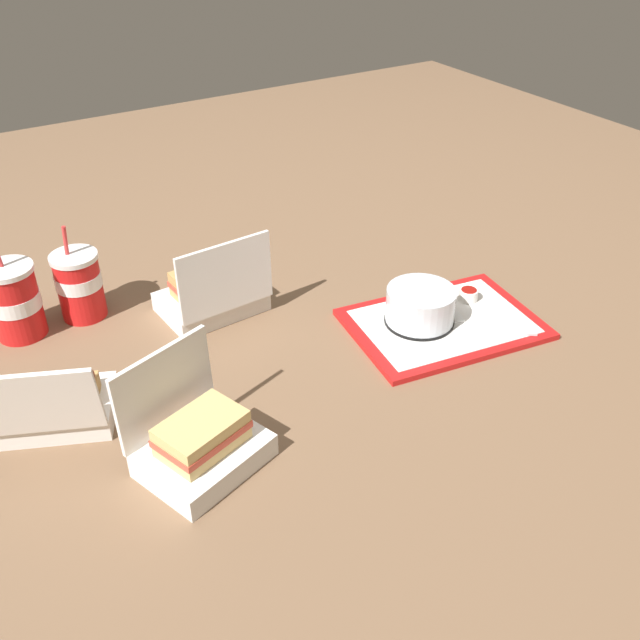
{
  "coord_description": "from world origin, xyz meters",
  "views": [
    {
      "loc": [
        0.57,
        0.96,
        0.8
      ],
      "look_at": [
        -0.02,
        -0.0,
        0.05
      ],
      "focal_mm": 40.0,
      "sensor_mm": 36.0,
      "label": 1
    }
  ],
  "objects_px": {
    "plastic_fork": "(508,333)",
    "food_tray": "(443,324)",
    "clamshell_sandwich_right": "(199,441)",
    "cake_container": "(420,307)",
    "ketchup_cup": "(468,294)",
    "soda_cup_corner": "(15,301)",
    "clamshell_hotdog_back": "(52,404)",
    "soda_cup_left": "(79,284)",
    "clamshell_sandwich_left": "(212,293)"
  },
  "relations": [
    {
      "from": "food_tray",
      "to": "clamshell_sandwich_left",
      "type": "distance_m",
      "value": 0.47
    },
    {
      "from": "cake_container",
      "to": "plastic_fork",
      "type": "bearing_deg",
      "value": 134.21
    },
    {
      "from": "ketchup_cup",
      "to": "clamshell_sandwich_right",
      "type": "relative_size",
      "value": 0.18
    },
    {
      "from": "ketchup_cup",
      "to": "food_tray",
      "type": "bearing_deg",
      "value": 20.67
    },
    {
      "from": "cake_container",
      "to": "plastic_fork",
      "type": "distance_m",
      "value": 0.18
    },
    {
      "from": "cake_container",
      "to": "ketchup_cup",
      "type": "height_order",
      "value": "cake_container"
    },
    {
      "from": "clamshell_hotdog_back",
      "to": "soda_cup_left",
      "type": "bearing_deg",
      "value": -114.24
    },
    {
      "from": "plastic_fork",
      "to": "cake_container",
      "type": "bearing_deg",
      "value": -11.9
    },
    {
      "from": "food_tray",
      "to": "soda_cup_left",
      "type": "bearing_deg",
      "value": -34.99
    },
    {
      "from": "ketchup_cup",
      "to": "clamshell_sandwich_left",
      "type": "bearing_deg",
      "value": -29.07
    },
    {
      "from": "cake_container",
      "to": "clamshell_sandwich_left",
      "type": "distance_m",
      "value": 0.42
    },
    {
      "from": "ketchup_cup",
      "to": "clamshell_hotdog_back",
      "type": "xyz_separation_m",
      "value": [
        0.83,
        -0.08,
        0.01
      ]
    },
    {
      "from": "food_tray",
      "to": "cake_container",
      "type": "bearing_deg",
      "value": -29.33
    },
    {
      "from": "soda_cup_left",
      "to": "ketchup_cup",
      "type": "bearing_deg",
      "value": 151.07
    },
    {
      "from": "ketchup_cup",
      "to": "clamshell_hotdog_back",
      "type": "height_order",
      "value": "clamshell_hotdog_back"
    },
    {
      "from": "clamshell_sandwich_left",
      "to": "soda_cup_corner",
      "type": "relative_size",
      "value": 1.0
    },
    {
      "from": "clamshell_hotdog_back",
      "to": "plastic_fork",
      "type": "bearing_deg",
      "value": 165.16
    },
    {
      "from": "clamshell_sandwich_left",
      "to": "soda_cup_corner",
      "type": "distance_m",
      "value": 0.38
    },
    {
      "from": "plastic_fork",
      "to": "clamshell_sandwich_left",
      "type": "distance_m",
      "value": 0.6
    },
    {
      "from": "soda_cup_left",
      "to": "cake_container",
      "type": "bearing_deg",
      "value": 144.6
    },
    {
      "from": "ketchup_cup",
      "to": "plastic_fork",
      "type": "xyz_separation_m",
      "value": [
        0.02,
        0.14,
        -0.01
      ]
    },
    {
      "from": "food_tray",
      "to": "soda_cup_corner",
      "type": "xyz_separation_m",
      "value": [
        0.72,
        -0.42,
        0.07
      ]
    },
    {
      "from": "ketchup_cup",
      "to": "clamshell_sandwich_left",
      "type": "relative_size",
      "value": 0.19
    },
    {
      "from": "plastic_fork",
      "to": "ketchup_cup",
      "type": "bearing_deg",
      "value": -63.13
    },
    {
      "from": "clamshell_sandwich_right",
      "to": "cake_container",
      "type": "bearing_deg",
      "value": -167.06
    },
    {
      "from": "food_tray",
      "to": "ketchup_cup",
      "type": "xyz_separation_m",
      "value": [
        -0.09,
        -0.04,
        0.02
      ]
    },
    {
      "from": "ketchup_cup",
      "to": "soda_cup_corner",
      "type": "height_order",
      "value": "soda_cup_corner"
    },
    {
      "from": "food_tray",
      "to": "cake_container",
      "type": "xyz_separation_m",
      "value": [
        0.04,
        -0.02,
        0.04
      ]
    },
    {
      "from": "clamshell_sandwich_right",
      "to": "clamshell_sandwich_left",
      "type": "height_order",
      "value": "clamshell_sandwich_left"
    },
    {
      "from": "cake_container",
      "to": "clamshell_hotdog_back",
      "type": "bearing_deg",
      "value": -7.47
    },
    {
      "from": "clamshell_sandwich_right",
      "to": "clamshell_hotdog_back",
      "type": "bearing_deg",
      "value": -51.3
    },
    {
      "from": "soda_cup_left",
      "to": "soda_cup_corner",
      "type": "height_order",
      "value": "soda_cup_corner"
    },
    {
      "from": "plastic_fork",
      "to": "food_tray",
      "type": "bearing_deg",
      "value": -18.27
    },
    {
      "from": "soda_cup_corner",
      "to": "plastic_fork",
      "type": "bearing_deg",
      "value": 147.18
    },
    {
      "from": "clamshell_hotdog_back",
      "to": "soda_cup_corner",
      "type": "bearing_deg",
      "value": -92.42
    },
    {
      "from": "clamshell_sandwich_right",
      "to": "soda_cup_corner",
      "type": "distance_m",
      "value": 0.54
    },
    {
      "from": "clamshell_sandwich_right",
      "to": "clamshell_hotdog_back",
      "type": "xyz_separation_m",
      "value": [
        0.17,
        -0.21,
        -0.0
      ]
    },
    {
      "from": "food_tray",
      "to": "plastic_fork",
      "type": "distance_m",
      "value": 0.13
    },
    {
      "from": "clamshell_sandwich_right",
      "to": "soda_cup_left",
      "type": "bearing_deg",
      "value": -86.43
    },
    {
      "from": "clamshell_sandwich_right",
      "to": "soda_cup_left",
      "type": "relative_size",
      "value": 1.11
    },
    {
      "from": "plastic_fork",
      "to": "soda_cup_left",
      "type": "bearing_deg",
      "value": -3.63
    },
    {
      "from": "clamshell_hotdog_back",
      "to": "soda_cup_left",
      "type": "distance_m",
      "value": 0.34
    },
    {
      "from": "clamshell_sandwich_left",
      "to": "soda_cup_left",
      "type": "distance_m",
      "value": 0.26
    },
    {
      "from": "ketchup_cup",
      "to": "clamshell_sandwich_left",
      "type": "height_order",
      "value": "clamshell_sandwich_left"
    },
    {
      "from": "cake_container",
      "to": "ketchup_cup",
      "type": "distance_m",
      "value": 0.14
    },
    {
      "from": "plastic_fork",
      "to": "clamshell_sandwich_right",
      "type": "bearing_deg",
      "value": 33.48
    },
    {
      "from": "clamshell_hotdog_back",
      "to": "clamshell_sandwich_right",
      "type": "bearing_deg",
      "value": 128.7
    },
    {
      "from": "food_tray",
      "to": "plastic_fork",
      "type": "xyz_separation_m",
      "value": [
        -0.08,
        0.1,
        0.01
      ]
    },
    {
      "from": "ketchup_cup",
      "to": "clamshell_sandwich_right",
      "type": "height_order",
      "value": "clamshell_sandwich_right"
    },
    {
      "from": "cake_container",
      "to": "ketchup_cup",
      "type": "bearing_deg",
      "value": -175.29
    }
  ]
}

